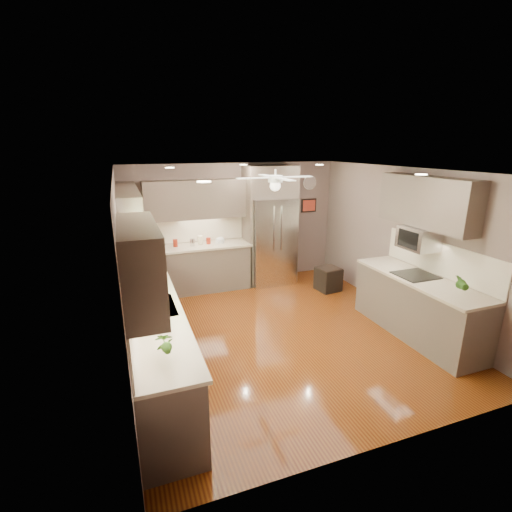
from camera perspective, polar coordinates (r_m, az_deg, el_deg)
floor at (r=6.02m, az=3.78°, el=-11.46°), size 5.00×5.00×0.00m
ceiling at (r=5.33m, az=4.30°, el=13.00°), size 5.00×5.00×0.00m
wall_back at (r=7.82m, az=-3.47°, el=4.94°), size 4.50×0.00×4.50m
wall_front at (r=3.58m, az=20.84°, el=-10.85°), size 4.50×0.00×4.50m
wall_left at (r=5.10m, az=-19.78°, el=-2.50°), size 0.00×5.00×5.00m
wall_right at (r=6.76m, az=21.74°, el=1.89°), size 0.00×5.00×5.00m
canister_a at (r=7.35m, az=-12.30°, el=1.97°), size 0.11×0.11×0.14m
canister_b at (r=7.37m, az=-9.77°, el=2.07°), size 0.10×0.10×0.15m
canister_c at (r=7.46m, az=-8.58°, el=2.46°), size 0.11×0.11×0.17m
canister_d at (r=7.48m, az=-7.33°, el=2.32°), size 0.11×0.11×0.13m
soap_bottle at (r=5.17m, az=-17.52°, el=-4.40°), size 0.13×0.13×0.21m
potted_plant_left at (r=3.59m, az=-13.84°, el=-12.82°), size 0.17×0.11×0.32m
potted_plant_right at (r=5.59m, az=29.10°, el=-3.72°), size 0.21×0.19×0.31m
bowl at (r=7.49m, az=-5.54°, el=2.12°), size 0.24×0.24×0.05m
left_run at (r=5.52m, az=-15.94°, el=-9.23°), size 0.65×4.70×1.45m
back_run at (r=7.57m, az=-7.98°, el=-1.60°), size 1.85×0.65×1.45m
uppers at (r=5.82m, az=-5.47°, el=7.05°), size 4.50×4.70×0.95m
window at (r=4.53m, az=-19.65°, el=-0.84°), size 0.05×1.12×0.92m
sink at (r=4.76m, az=-15.40°, el=-7.90°), size 0.50×0.70×0.32m
refrigerator at (r=7.75m, az=2.25°, el=4.38°), size 1.06×0.75×2.45m
right_run at (r=6.23m, az=23.59°, el=-6.98°), size 0.70×2.20×1.45m
microwave at (r=6.17m, az=23.74°, el=2.53°), size 0.43×0.55×0.34m
ceiling_fan at (r=5.61m, az=2.98°, el=11.49°), size 1.18×1.18×0.32m
recessed_lights at (r=5.68m, az=2.22°, el=13.20°), size 2.84×3.14×0.01m
wall_clock at (r=8.36m, az=8.25°, el=11.10°), size 0.30×0.03×0.30m
framed_print at (r=8.41m, az=8.13°, el=7.71°), size 0.36×0.03×0.30m
stool at (r=7.67m, az=11.04°, el=-3.46°), size 0.47×0.47×0.49m
paper_towel at (r=4.08m, az=-14.60°, el=-9.44°), size 0.12×0.12×0.31m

